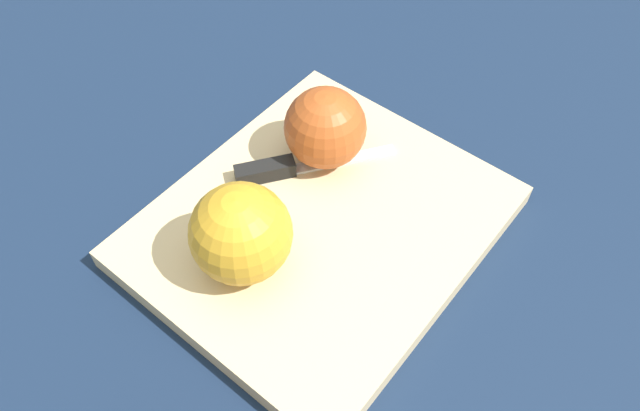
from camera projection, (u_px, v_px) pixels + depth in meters
The scene contains 5 objects.
ground_plane at pixel (320, 233), 0.59m from camera, with size 4.00×4.00×0.00m, color #14233D.
cutting_board at pixel (320, 226), 0.58m from camera, with size 0.35×0.31×0.02m.
apple_half_left at pixel (241, 234), 0.51m from camera, with size 0.09×0.09×0.09m.
apple_half_right at pixel (325, 128), 0.59m from camera, with size 0.08×0.08×0.08m.
knife at pixel (280, 169), 0.60m from camera, with size 0.13×0.12×0.02m.
Camera 1 is at (-0.29, -0.18, 0.48)m, focal length 35.00 mm.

